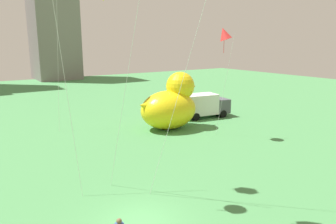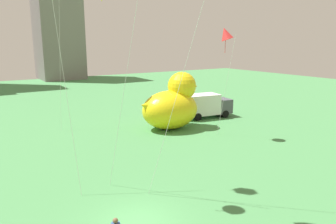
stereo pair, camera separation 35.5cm
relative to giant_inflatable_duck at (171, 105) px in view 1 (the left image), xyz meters
name	(u,v)px [view 1 (the left image)]	position (x,y,z in m)	size (l,w,h in m)	color
ground_plane	(140,223)	(-11.49, -14.36, -2.51)	(140.00, 140.00, 0.00)	#47894D
giant_inflatable_duck	(171,105)	(0.00, 0.00, 0.00)	(7.11, 4.56, 5.89)	yellow
box_truck	(203,106)	(6.05, 1.95, -1.06)	(6.34, 3.16, 2.85)	white
kite_red	(224,34)	(2.21, -5.36, 7.15)	(1.91, 1.91, 10.38)	silver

